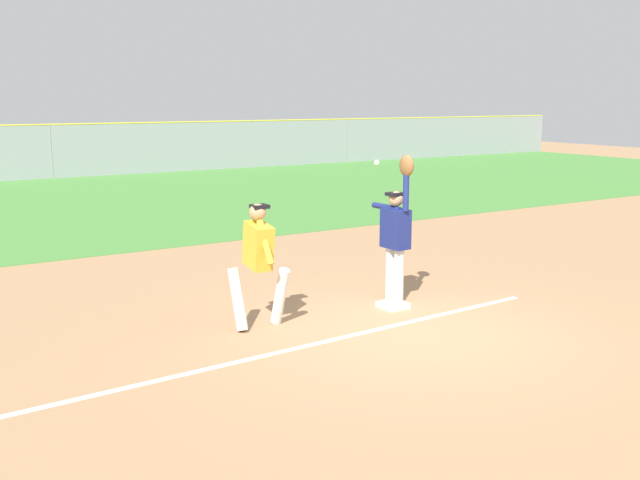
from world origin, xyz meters
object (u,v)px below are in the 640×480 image
at_px(first_base, 393,305).
at_px(baseball, 377,163).
at_px(fielder, 396,231).
at_px(parked_car_black, 79,154).
at_px(runner, 258,257).
at_px(parked_car_red, 212,150).

xyz_separation_m(first_base, baseball, (-0.24, 0.15, 2.14)).
xyz_separation_m(fielder, parked_car_black, (1.07, 23.86, -0.45)).
distance_m(first_base, fielder, 1.12).
xyz_separation_m(first_base, parked_car_black, (1.28, 24.09, 0.63)).
distance_m(runner, baseball, 2.25).
bearing_deg(parked_car_black, first_base, -90.09).
xyz_separation_m(fielder, baseball, (-0.44, -0.07, 1.06)).
bearing_deg(first_base, baseball, 147.04).
xyz_separation_m(runner, parked_car_red, (9.53, 23.52, -0.32)).
distance_m(runner, parked_car_red, 25.38).
distance_m(first_base, baseball, 2.16).
distance_m(runner, parked_car_black, 24.15).
bearing_deg(first_base, fielder, 47.51).
bearing_deg(fielder, parked_car_red, -109.67).
relative_size(fielder, runner, 1.33).
distance_m(fielder, parked_car_red, 24.56).
bearing_deg(parked_car_black, fielder, -89.62).
relative_size(baseball, parked_car_black, 0.02).
relative_size(first_base, parked_car_red, 0.08).
distance_m(fielder, baseball, 1.15).
relative_size(fielder, parked_car_black, 0.51).
height_order(runner, parked_car_red, runner).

